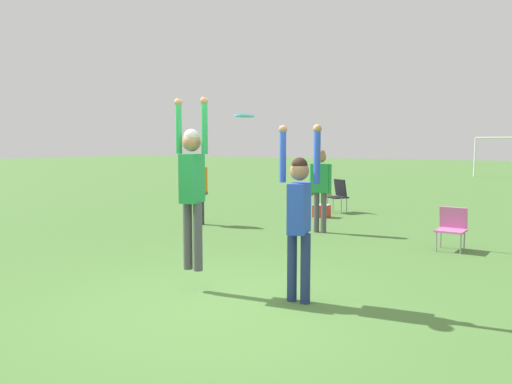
# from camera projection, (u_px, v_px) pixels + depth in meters

# --- Properties ---
(ground_plane) EXTENTS (120.00, 120.00, 0.00)m
(ground_plane) POSITION_uv_depth(u_px,v_px,m) (229.00, 303.00, 6.02)
(ground_plane) COLOR #4C7A38
(person_jumping) EXTENTS (0.52, 0.40, 2.23)m
(person_jumping) POSITION_uv_depth(u_px,v_px,m) (192.00, 179.00, 6.40)
(person_jumping) COLOR #4C4C51
(person_jumping) RESTS_ON ground_plane
(person_defending) EXTENTS (0.55, 0.43, 2.15)m
(person_defending) POSITION_uv_depth(u_px,v_px,m) (299.00, 209.00, 5.97)
(person_defending) COLOR navy
(person_defending) RESTS_ON ground_plane
(frisbee) EXTENTS (0.24, 0.24, 0.03)m
(frisbee) POSITION_uv_depth(u_px,v_px,m) (245.00, 116.00, 5.93)
(frisbee) COLOR #2D9EDB
(camping_chair_1) EXTENTS (0.51, 0.55, 0.77)m
(camping_chair_1) POSITION_uv_depth(u_px,v_px,m) (452.00, 226.00, 9.05)
(camping_chair_1) COLOR gray
(camping_chair_1) RESTS_ON ground_plane
(camping_chair_2) EXTENTS (0.66, 0.73, 0.93)m
(camping_chair_2) POSITION_uv_depth(u_px,v_px,m) (339.00, 193.00, 14.06)
(camping_chair_2) COLOR gray
(camping_chair_2) RESTS_ON ground_plane
(person_spectator_near) EXTENTS (0.53, 0.27, 1.81)m
(person_spectator_near) POSITION_uv_depth(u_px,v_px,m) (320.00, 182.00, 10.78)
(person_spectator_near) COLOR #4C4C51
(person_spectator_near) RESTS_ON ground_plane
(person_spectator_far) EXTENTS (0.54, 0.41, 1.66)m
(person_spectator_far) POSITION_uv_depth(u_px,v_px,m) (198.00, 183.00, 11.90)
(person_spectator_far) COLOR #2D2D38
(person_spectator_far) RESTS_ON ground_plane
(cooler_box) EXTENTS (0.40, 0.34, 0.34)m
(cooler_box) POSITION_uv_depth(u_px,v_px,m) (322.00, 211.00, 13.14)
(cooler_box) COLOR red
(cooler_box) RESTS_ON ground_plane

